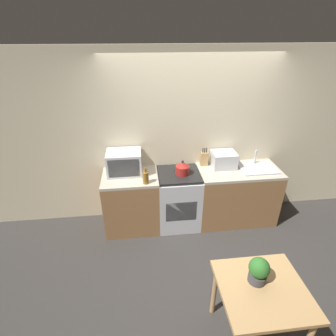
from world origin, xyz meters
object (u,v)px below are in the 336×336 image
(stove_range, at_px, (178,199))
(toaster_oven, at_px, (224,160))
(bottle, at_px, (146,177))
(dining_table, at_px, (261,296))
(kettle, at_px, (182,168))
(microwave, at_px, (124,163))

(stove_range, distance_m, toaster_oven, 0.92)
(bottle, bearing_deg, dining_table, -59.31)
(stove_range, relative_size, kettle, 4.13)
(stove_range, xyz_separation_m, kettle, (0.05, -0.02, 0.55))
(kettle, distance_m, microwave, 0.84)
(kettle, xyz_separation_m, dining_table, (0.43, -1.83, -0.36))
(kettle, bearing_deg, microwave, 171.27)
(microwave, bearing_deg, kettle, -8.73)
(kettle, distance_m, toaster_oven, 0.68)
(microwave, distance_m, toaster_oven, 1.49)
(bottle, xyz_separation_m, toaster_oven, (1.19, 0.35, 0.02))
(kettle, xyz_separation_m, bottle, (-0.54, -0.20, -0.00))
(microwave, xyz_separation_m, toaster_oven, (1.49, 0.03, -0.05))
(stove_range, bearing_deg, toaster_oven, 10.73)
(stove_range, height_order, dining_table, stove_range)
(stove_range, bearing_deg, dining_table, -75.47)
(stove_range, xyz_separation_m, dining_table, (0.48, -1.86, 0.18))
(toaster_oven, bearing_deg, dining_table, -96.40)
(stove_range, height_order, microwave, microwave)
(dining_table, bearing_deg, microwave, 122.76)
(dining_table, bearing_deg, stove_range, 104.53)
(stove_range, bearing_deg, kettle, -26.51)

